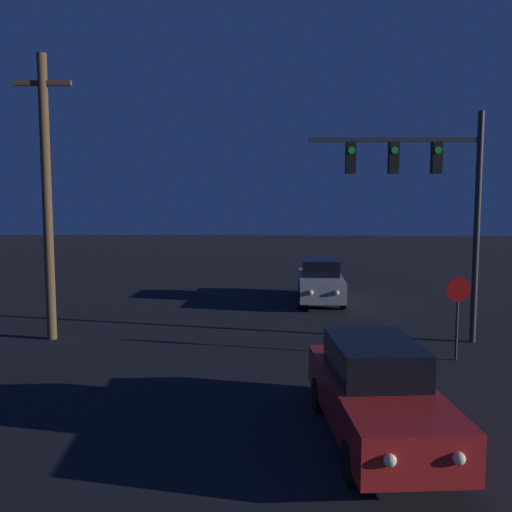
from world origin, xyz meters
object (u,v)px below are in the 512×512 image
(stop_sign, at_px, (458,303))
(utility_pole, at_px, (47,194))
(car_far, at_px, (320,281))
(traffic_signal_mast, at_px, (430,186))
(car_near, at_px, (376,392))

(stop_sign, relative_size, utility_pole, 0.26)
(car_far, xyz_separation_m, stop_sign, (2.82, -8.30, 0.66))
(traffic_signal_mast, bearing_deg, stop_sign, -81.41)
(car_near, distance_m, utility_pole, 11.49)
(traffic_signal_mast, relative_size, stop_sign, 3.04)
(car_far, xyz_separation_m, utility_pole, (-8.68, -6.28, 3.50))
(car_far, bearing_deg, stop_sign, 111.14)
(utility_pole, bearing_deg, car_near, -39.42)
(car_far, bearing_deg, traffic_signal_mast, 113.97)
(car_near, relative_size, car_far, 1.01)
(car_near, xyz_separation_m, car_far, (0.22, 13.23, 0.00))
(car_near, bearing_deg, car_far, -95.32)
(car_far, relative_size, utility_pole, 0.59)
(traffic_signal_mast, bearing_deg, car_near, -111.92)
(car_far, bearing_deg, utility_pole, 38.27)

